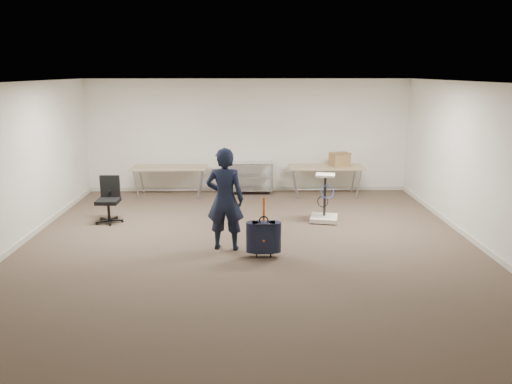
{
  "coord_description": "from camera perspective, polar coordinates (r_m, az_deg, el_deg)",
  "views": [
    {
      "loc": [
        -0.02,
        -7.91,
        2.98
      ],
      "look_at": [
        0.13,
        0.3,
        0.98
      ],
      "focal_mm": 35.0,
      "sensor_mm": 36.0,
      "label": 1
    }
  ],
  "objects": [
    {
      "name": "ground",
      "position": [
        8.45,
        -0.85,
        -6.97
      ],
      "size": [
        9.0,
        9.0,
        0.0
      ],
      "primitive_type": "plane",
      "color": "#47392B",
      "rests_on": "ground"
    },
    {
      "name": "cardboard_box",
      "position": [
        12.29,
        9.54,
        3.71
      ],
      "size": [
        0.52,
        0.46,
        0.33
      ],
      "primitive_type": "cube",
      "rotation": [
        0.0,
        0.0,
        0.37
      ],
      "color": "olive",
      "rests_on": "folding_table_right"
    },
    {
      "name": "folding_table_left",
      "position": [
        12.23,
        -9.88,
        2.62
      ],
      "size": [
        1.8,
        0.75,
        0.73
      ],
      "color": "#907D58",
      "rests_on": "ground"
    },
    {
      "name": "equipment_cart",
      "position": [
        10.2,
        7.81,
        -1.94
      ],
      "size": [
        0.63,
        0.63,
        0.98
      ],
      "color": "beige",
      "rests_on": "ground"
    },
    {
      "name": "suitcase",
      "position": [
        8.16,
        0.88,
        -5.19
      ],
      "size": [
        0.37,
        0.22,
        1.0
      ],
      "color": "black",
      "rests_on": "ground"
    },
    {
      "name": "wire_shelf",
      "position": [
        12.37,
        -0.93,
        1.83
      ],
      "size": [
        1.22,
        0.47,
        0.8
      ],
      "color": "#BBBCC2",
      "rests_on": "ground"
    },
    {
      "name": "room_shell",
      "position": [
        9.74,
        -0.88,
        -3.83
      ],
      "size": [
        8.0,
        9.0,
        9.0
      ],
      "color": "silver",
      "rests_on": "ground"
    },
    {
      "name": "person",
      "position": [
        8.4,
        -3.56,
        -0.83
      ],
      "size": [
        0.69,
        0.5,
        1.76
      ],
      "primitive_type": "imported",
      "rotation": [
        0.0,
        0.0,
        3.02
      ],
      "color": "black",
      "rests_on": "ground"
    },
    {
      "name": "office_chair",
      "position": [
        10.49,
        -16.43,
        -1.81
      ],
      "size": [
        0.56,
        0.56,
        0.93
      ],
      "color": "black",
      "rests_on": "ground"
    },
    {
      "name": "folding_table_right",
      "position": [
        12.23,
        8.01,
        2.69
      ],
      "size": [
        1.8,
        0.75,
        0.73
      ],
      "color": "#907D58",
      "rests_on": "ground"
    }
  ]
}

